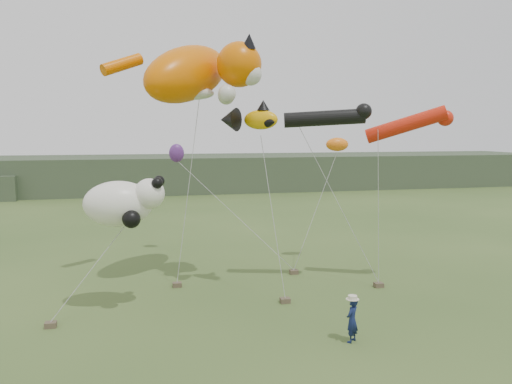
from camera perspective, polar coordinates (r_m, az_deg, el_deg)
ground at (r=17.03m, az=6.13°, el=-16.86°), size 120.00×120.00×0.00m
headland at (r=59.66m, az=-10.78°, el=2.04°), size 90.00×13.00×4.00m
festival_attendant at (r=17.08m, az=10.92°, el=-14.18°), size 0.64×0.62×1.48m
sandbag_anchors at (r=21.62m, az=-1.24°, el=-11.29°), size 13.77×4.81×0.20m
cat_kite at (r=22.32m, az=-6.62°, el=13.40°), size 6.82×5.63×3.69m
fish_kite at (r=20.74m, az=-0.81°, el=8.34°), size 2.68×1.77×1.29m
tube_kites at (r=22.26m, az=13.14°, el=8.00°), size 7.18×2.52×1.72m
panda_kite at (r=19.37m, az=-14.91°, el=-1.17°), size 3.03×1.96×1.88m
misc_kites at (r=26.55m, az=0.71°, el=5.00°), size 8.93×4.46×1.38m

